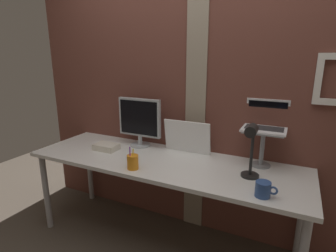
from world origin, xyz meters
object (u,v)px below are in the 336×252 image
object	(u,v)px
monitor	(140,120)
pen_cup	(133,162)
desk_lamp	(251,146)
laptop	(266,121)
whiteboard_panel	(187,137)
coffee_mug	(263,189)

from	to	relation	value
monitor	pen_cup	world-z (taller)	monitor
desk_lamp	monitor	bearing A→B (deg)	164.80
laptop	desk_lamp	xyz separation A→B (m)	(-0.04, -0.33, -0.09)
whiteboard_panel	monitor	bearing A→B (deg)	-177.08
pen_cup	monitor	bearing A→B (deg)	115.65
whiteboard_panel	coffee_mug	world-z (taller)	whiteboard_panel
monitor	desk_lamp	bearing A→B (deg)	-15.20
whiteboard_panel	laptop	bearing A→B (deg)	4.00
desk_lamp	pen_cup	bearing A→B (deg)	-166.57
whiteboard_panel	coffee_mug	distance (m)	0.82
monitor	desk_lamp	distance (m)	1.03
laptop	pen_cup	bearing A→B (deg)	-147.54
monitor	coffee_mug	world-z (taller)	monitor
laptop	desk_lamp	world-z (taller)	laptop
pen_cup	coffee_mug	size ratio (longest dim) A/B	1.34
monitor	desk_lamp	size ratio (longest dim) A/B	1.13
pen_cup	laptop	bearing A→B (deg)	32.46
monitor	desk_lamp	xyz separation A→B (m)	(0.99, -0.27, -0.00)
laptop	coffee_mug	bearing A→B (deg)	-82.14
coffee_mug	pen_cup	bearing A→B (deg)	-179.99
monitor	coffee_mug	distance (m)	1.21
desk_lamp	pen_cup	distance (m)	0.82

